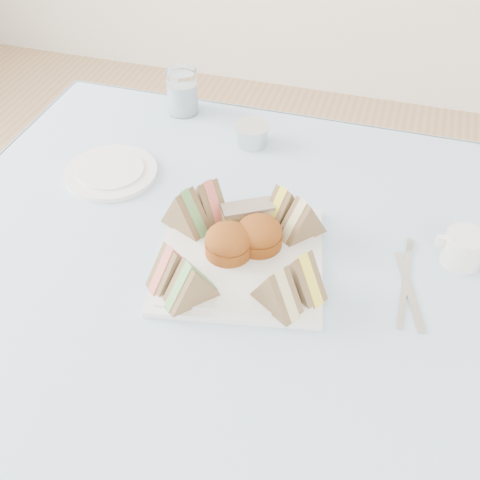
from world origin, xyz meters
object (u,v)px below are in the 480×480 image
(table, at_px, (208,383))
(water_glass, at_px, (182,92))
(creamer_jug, at_px, (463,249))
(serving_plate, at_px, (240,259))

(table, distance_m, water_glass, 0.65)
(creamer_jug, bearing_deg, table, -171.70)
(table, distance_m, serving_plate, 0.39)
(water_glass, xyz_separation_m, creamer_jug, (0.63, -0.33, -0.02))
(serving_plate, height_order, water_glass, water_glass)
(table, bearing_deg, serving_plate, 9.75)
(table, height_order, creamer_jug, creamer_jug)
(table, bearing_deg, water_glass, 113.95)
(serving_plate, height_order, creamer_jug, creamer_jug)
(table, distance_m, creamer_jug, 0.60)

